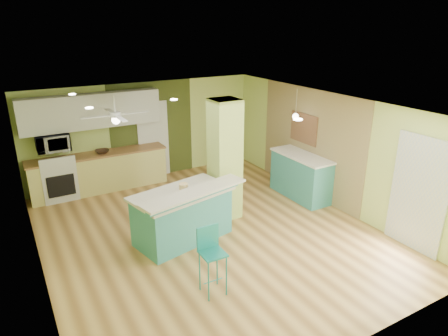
{
  "coord_description": "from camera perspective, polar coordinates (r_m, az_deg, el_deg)",
  "views": [
    {
      "loc": [
        -3.19,
        -6.16,
        3.9
      ],
      "look_at": [
        0.57,
        0.4,
        1.12
      ],
      "focal_mm": 32.0,
      "sensor_mm": 36.0,
      "label": 1
    }
  ],
  "objects": [
    {
      "name": "peninsula",
      "position": [
        7.54,
        -5.88,
        -6.62
      ],
      "size": [
        2.16,
        1.51,
        1.12
      ],
      "rotation": [
        0.0,
        0.0,
        0.22
      ],
      "color": "teal",
      "rests_on": "floor"
    },
    {
      "name": "interior_door",
      "position": [
        10.61,
        -10.06,
        3.99
      ],
      "size": [
        0.82,
        0.05,
        2.0
      ],
      "primitive_type": "cube",
      "color": "white",
      "rests_on": "floor"
    },
    {
      "name": "bar_stool",
      "position": [
        6.06,
        -1.93,
        -11.56
      ],
      "size": [
        0.36,
        0.36,
        1.07
      ],
      "rotation": [
        0.0,
        0.0,
        -0.02
      ],
      "color": "teal",
      "rests_on": "floor"
    },
    {
      "name": "microwave",
      "position": [
        9.75,
        -23.26,
        3.34
      ],
      "size": [
        0.7,
        0.48,
        0.39
      ],
      "primitive_type": "imported",
      "color": "white",
      "rests_on": "wall_back"
    },
    {
      "name": "wood_panel",
      "position": [
        9.54,
        12.09,
        3.58
      ],
      "size": [
        0.02,
        3.4,
        2.5
      ],
      "primitive_type": "cube",
      "color": "#8C7650",
      "rests_on": "floor"
    },
    {
      "name": "french_door",
      "position": [
        7.81,
        26.02,
        -3.4
      ],
      "size": [
        0.04,
        1.08,
        2.1
      ],
      "primitive_type": "cube",
      "color": "silver",
      "rests_on": "floor"
    },
    {
      "name": "wall_left",
      "position": [
        6.71,
        -25.76,
        -5.24
      ],
      "size": [
        0.01,
        7.0,
        2.5
      ],
      "primitive_type": "cube",
      "color": "#CFE67B",
      "rests_on": "floor"
    },
    {
      "name": "wall_back",
      "position": [
        10.52,
        -11.25,
        5.19
      ],
      "size": [
        6.0,
        0.01,
        2.5
      ],
      "primitive_type": "cube",
      "color": "#CFE67B",
      "rests_on": "floor"
    },
    {
      "name": "wall_right",
      "position": [
        9.13,
        14.64,
        2.63
      ],
      "size": [
        0.01,
        7.0,
        2.5
      ],
      "primitive_type": "cube",
      "color": "#CFE67B",
      "rests_on": "floor"
    },
    {
      "name": "canister",
      "position": [
        7.34,
        -5.8,
        -2.82
      ],
      "size": [
        0.17,
        0.17,
        0.16
      ],
      "primitive_type": "cylinder",
      "color": "gold",
      "rests_on": "peninsula"
    },
    {
      "name": "pendant_lamp",
      "position": [
        9.27,
        10.18,
        7.3
      ],
      "size": [
        0.14,
        0.14,
        0.69
      ],
      "color": "silver",
      "rests_on": "ceiling"
    },
    {
      "name": "kitchen_run",
      "position": [
        10.15,
        -17.31,
        -0.53
      ],
      "size": [
        3.25,
        0.63,
        0.94
      ],
      "color": "#E1D775",
      "rests_on": "floor"
    },
    {
      "name": "stove",
      "position": [
        10.01,
        -22.55,
        -1.55
      ],
      "size": [
        0.76,
        0.66,
        1.08
      ],
      "color": "silver",
      "rests_on": "floor"
    },
    {
      "name": "wall_front",
      "position": [
        4.93,
        17.54,
        -13.45
      ],
      "size": [
        6.0,
        0.01,
        2.5
      ],
      "primitive_type": "cube",
      "color": "#CFE67B",
      "rests_on": "floor"
    },
    {
      "name": "ceiling_fan",
      "position": [
        8.62,
        -15.24,
        7.26
      ],
      "size": [
        1.41,
        1.41,
        0.61
      ],
      "color": "white",
      "rests_on": "ceiling"
    },
    {
      "name": "fruit_bowl",
      "position": [
        9.99,
        -17.01,
        2.26
      ],
      "size": [
        0.38,
        0.38,
        0.08
      ],
      "primitive_type": "imported",
      "rotation": [
        0.0,
        0.0,
        -0.16
      ],
      "color": "#372316",
      "rests_on": "kitchen_run"
    },
    {
      "name": "olive_accent",
      "position": [
        10.57,
        -10.19,
        5.33
      ],
      "size": [
        2.2,
        0.02,
        2.5
      ],
      "primitive_type": "cube",
      "color": "#445020",
      "rests_on": "floor"
    },
    {
      "name": "floor",
      "position": [
        7.97,
        -2.18,
        -9.21
      ],
      "size": [
        6.0,
        7.0,
        0.01
      ],
      "primitive_type": "cube",
      "color": "olive",
      "rests_on": "ground"
    },
    {
      "name": "upper_cabinets",
      "position": [
        9.87,
        -18.36,
        7.75
      ],
      "size": [
        3.2,
        0.34,
        0.8
      ],
      "primitive_type": "cube",
      "color": "silver",
      "rests_on": "wall_back"
    },
    {
      "name": "column",
      "position": [
        8.14,
        0.11,
        1.16
      ],
      "size": [
        0.55,
        0.55,
        2.5
      ],
      "primitive_type": "cube",
      "color": "#ACC75C",
      "rests_on": "floor"
    },
    {
      "name": "side_counter",
      "position": [
        9.5,
        10.97,
        -1.08
      ],
      "size": [
        0.68,
        1.6,
        1.03
      ],
      "color": "teal",
      "rests_on": "floor"
    },
    {
      "name": "ceiling",
      "position": [
        7.08,
        -2.45,
        8.78
      ],
      "size": [
        6.0,
        7.0,
        0.01
      ],
      "primitive_type": "cube",
      "color": "white",
      "rests_on": "wall_back"
    },
    {
      "name": "wall_decor",
      "position": [
        9.59,
        11.32,
        5.58
      ],
      "size": [
        0.03,
        0.9,
        0.7
      ],
      "primitive_type": "cube",
      "color": "brown",
      "rests_on": "wood_panel"
    }
  ]
}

